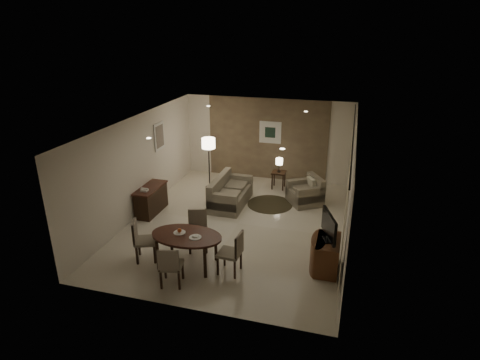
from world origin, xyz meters
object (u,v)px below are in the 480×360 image
(side_table, at_px, (279,180))
(sofa, at_px, (231,191))
(console_desk, at_px, (151,200))
(chair_near, at_px, (171,265))
(chair_right, at_px, (229,253))
(chair_left, at_px, (146,240))
(dining_table, at_px, (187,250))
(chair_far, at_px, (198,232))
(floor_lamp, at_px, (209,163))
(tv_cabinet, at_px, (327,255))
(armchair, at_px, (305,190))

(side_table, bearing_deg, sofa, -124.59)
(console_desk, distance_m, side_table, 4.08)
(chair_near, xyz_separation_m, chair_right, (0.99, 0.71, 0.02))
(chair_right, bearing_deg, chair_near, -50.30)
(chair_left, height_order, sofa, chair_left)
(dining_table, distance_m, chair_left, 0.96)
(chair_far, distance_m, floor_lamp, 3.79)
(tv_cabinet, distance_m, floor_lamp, 5.39)
(dining_table, relative_size, sofa, 0.89)
(console_desk, distance_m, armchair, 4.38)
(armchair, height_order, floor_lamp, floor_lamp)
(sofa, xyz_separation_m, floor_lamp, (-1.02, 1.03, 0.41))
(chair_right, xyz_separation_m, side_table, (0.12, 4.86, -0.19))
(chair_far, height_order, floor_lamp, floor_lamp)
(tv_cabinet, distance_m, chair_far, 2.92)
(sofa, height_order, armchair, sofa)
(floor_lamp, bearing_deg, chair_right, -65.07)
(console_desk, xyz_separation_m, dining_table, (1.98, -2.15, -0.01))
(console_desk, height_order, chair_near, chair_near)
(console_desk, bearing_deg, side_table, 41.45)
(chair_right, height_order, side_table, chair_right)
(tv_cabinet, height_order, side_table, tv_cabinet)
(tv_cabinet, relative_size, side_table, 1.65)
(chair_left, bearing_deg, dining_table, -109.45)
(chair_right, bearing_deg, chair_left, -85.44)
(console_desk, height_order, dining_table, console_desk)
(console_desk, relative_size, sofa, 0.69)
(chair_far, distance_m, armchair, 3.85)
(dining_table, bearing_deg, chair_left, -177.50)
(tv_cabinet, relative_size, floor_lamp, 0.55)
(armchair, height_order, side_table, armchair)
(chair_left, bearing_deg, chair_right, -111.25)
(tv_cabinet, relative_size, chair_left, 0.95)
(tv_cabinet, relative_size, chair_far, 0.97)
(chair_left, height_order, chair_right, chair_left)
(chair_near, xyz_separation_m, floor_lamp, (-1.01, 5.01, 0.37))
(sofa, bearing_deg, chair_right, -162.88)
(side_table, distance_m, floor_lamp, 2.26)
(chair_right, relative_size, sofa, 0.54)
(sofa, bearing_deg, side_table, -34.07)
(sofa, distance_m, armchair, 2.15)
(chair_near, height_order, chair_right, chair_right)
(dining_table, distance_m, chair_right, 0.96)
(console_desk, relative_size, side_table, 2.20)
(chair_near, distance_m, side_table, 5.69)
(sofa, distance_m, floor_lamp, 1.50)
(chair_far, bearing_deg, chair_right, -55.52)
(armchair, distance_m, side_table, 1.34)
(chair_left, relative_size, sofa, 0.55)
(console_desk, relative_size, chair_left, 1.26)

